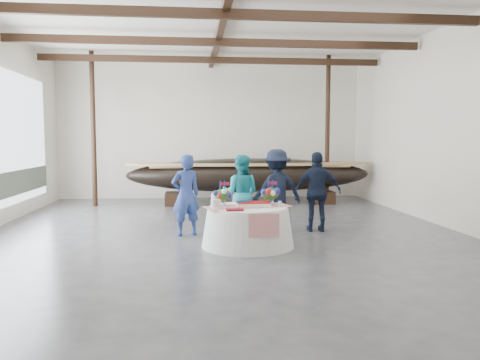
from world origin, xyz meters
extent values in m
cube|color=#3D3D42|center=(0.00, 0.00, 0.00)|extent=(10.00, 12.00, 0.01)
cube|color=silver|center=(0.00, 6.00, 2.25)|extent=(10.00, 0.02, 4.50)
cube|color=silver|center=(0.00, -6.00, 2.25)|extent=(10.00, 0.02, 4.50)
cube|color=silver|center=(5.00, 0.00, 2.25)|extent=(0.02, 12.00, 4.50)
cube|color=white|center=(0.00, 0.00, 4.50)|extent=(10.00, 12.00, 0.01)
cube|color=black|center=(0.00, -1.00, 4.25)|extent=(9.80, 0.12, 0.18)
cube|color=black|center=(0.00, 1.50, 4.25)|extent=(9.80, 0.12, 0.18)
cube|color=black|center=(0.00, 4.00, 4.25)|extent=(9.80, 0.12, 0.18)
cube|color=black|center=(0.00, 0.00, 4.38)|extent=(0.15, 11.76, 0.15)
cylinder|color=black|center=(-3.50, 4.30, 2.25)|extent=(0.14, 0.14, 4.50)
cylinder|color=black|center=(3.50, 4.30, 2.25)|extent=(0.14, 0.14, 4.50)
cube|color=black|center=(-1.12, 4.30, 0.19)|extent=(0.65, 0.84, 0.37)
cube|color=black|center=(3.34, 4.30, 0.19)|extent=(0.65, 0.84, 0.37)
ellipsoid|color=black|center=(1.11, 4.30, 0.88)|extent=(7.44, 1.49, 1.02)
cube|color=#9E7A4C|center=(1.11, 4.30, 1.16)|extent=(5.95, 0.98, 0.06)
cone|color=silver|center=(0.37, -1.32, 0.35)|extent=(1.70, 1.70, 0.70)
cylinder|color=silver|center=(0.37, -1.32, 0.71)|extent=(1.44, 1.44, 0.04)
cube|color=#B31116|center=(0.37, -1.32, 0.74)|extent=(1.66, 0.94, 0.01)
cube|color=white|center=(0.47, -1.31, 0.77)|extent=(0.60, 0.40, 0.07)
cylinder|color=white|center=(-0.23, -1.47, 0.81)|extent=(0.18, 0.18, 0.16)
cylinder|color=white|center=(-0.20, -1.00, 0.84)|extent=(0.18, 0.18, 0.22)
cube|color=maroon|center=(0.09, -1.74, 0.75)|extent=(0.30, 0.24, 0.03)
cone|color=silver|center=(0.94, -1.44, 0.79)|extent=(0.09, 0.09, 0.12)
imported|color=navy|center=(-0.78, -0.22, 0.83)|extent=(0.71, 0.59, 1.67)
imported|color=teal|center=(0.38, 0.06, 0.82)|extent=(0.93, 0.81, 1.64)
imported|color=black|center=(1.17, 0.14, 0.88)|extent=(1.25, 0.88, 1.75)
imported|color=#141C30|center=(2.02, -0.07, 0.85)|extent=(1.03, 0.51, 1.70)
camera|label=1|loc=(-0.64, -9.76, 1.97)|focal=35.00mm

